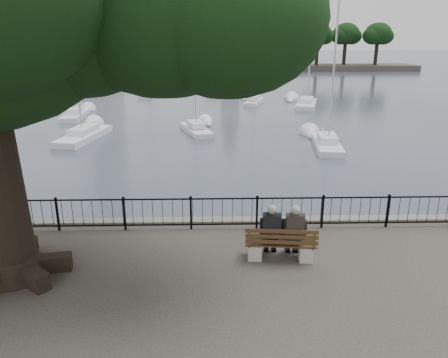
{
  "coord_description": "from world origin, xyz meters",
  "views": [
    {
      "loc": [
        -0.31,
        -9.71,
        5.62
      ],
      "look_at": [
        0.0,
        2.5,
        1.6
      ],
      "focal_mm": 35.0,
      "sensor_mm": 36.0,
      "label": 1
    }
  ],
  "objects_px": {
    "person_left": "(271,233)",
    "person_right": "(294,233)",
    "bench": "(281,248)",
    "lion_monument": "(230,69)"
  },
  "relations": [
    {
      "from": "bench",
      "to": "person_left",
      "type": "bearing_deg",
      "value": 151.52
    },
    {
      "from": "person_left",
      "to": "person_right",
      "type": "height_order",
      "value": "same"
    },
    {
      "from": "lion_monument",
      "to": "person_left",
      "type": "bearing_deg",
      "value": -90.94
    },
    {
      "from": "person_right",
      "to": "lion_monument",
      "type": "height_order",
      "value": "lion_monument"
    },
    {
      "from": "bench",
      "to": "person_left",
      "type": "height_order",
      "value": "person_left"
    },
    {
      "from": "bench",
      "to": "person_right",
      "type": "xyz_separation_m",
      "value": [
        0.34,
        0.07,
        0.37
      ]
    },
    {
      "from": "person_left",
      "to": "lion_monument",
      "type": "xyz_separation_m",
      "value": [
        0.81,
        49.26,
        0.65
      ]
    },
    {
      "from": "person_left",
      "to": "person_right",
      "type": "xyz_separation_m",
      "value": [
        0.58,
        -0.06,
        0.0
      ]
    },
    {
      "from": "person_left",
      "to": "lion_monument",
      "type": "relative_size",
      "value": 0.17
    },
    {
      "from": "person_right",
      "to": "lion_monument",
      "type": "bearing_deg",
      "value": 89.74
    }
  ]
}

